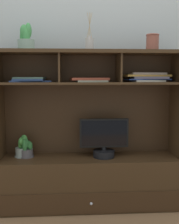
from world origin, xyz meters
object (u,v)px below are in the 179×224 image
Objects in this scene: magazine_stack_left at (148,77)px; ceramic_vase at (152,42)px; media_console at (89,161)px; magazine_stack_centre at (30,80)px; tv_monitor at (104,141)px; potted_succulent at (26,39)px; potted_orchid at (22,148)px; magazine_stack_right at (90,80)px; diffuser_bottle at (90,44)px; potted_fern at (27,148)px.

ceramic_vase reaches higher than magazine_stack_left.
ceramic_vase reaches higher than media_console.
ceramic_vase reaches higher than magazine_stack_centre.
tv_monitor is 1.12m from potted_succulent.
ceramic_vase is at bearing -2.65° from magazine_stack_centre.
potted_orchid is 0.53× the size of magazine_stack_centre.
potted_orchid is at bearing -179.74° from magazine_stack_left.
media_console is at bearing 176.20° from ceramic_vase.
potted_succulent is (-0.55, 0.04, 0.35)m from magazine_stack_right.
magazine_stack_left is at bearing 9.66° from tv_monitor.
media_console is 3.84× the size of tv_monitor.
tv_monitor is 1.26× the size of magazine_stack_right.
potted_succulent is (-0.68, 0.06, 0.90)m from tv_monitor.
diffuser_bottle is 1.37× the size of potted_succulent.
tv_monitor is at bearing -170.34° from magazine_stack_left.
media_console is 0.59m from potted_fern.
magazine_stack_centre is at bearing 177.33° from diffuser_bottle.
ceramic_vase is at bearing -1.04° from magazine_stack_right.
ceramic_vase is (0.02, -0.06, 0.30)m from magazine_stack_left.
magazine_stack_right reaches higher than potted_orchid.
magazine_stack_centre is (-0.52, 0.01, 0.75)m from media_console.
media_console is 0.91m from magazine_stack_centre.
diffuser_bottle is 0.55m from potted_succulent.
magazine_stack_right is at bearing 178.96° from ceramic_vase.
tv_monitor is (0.13, -0.04, 0.20)m from media_console.
potted_succulent is (-0.02, 0.00, 0.35)m from magazine_stack_centre.
media_console reaches higher than magazine_stack_right.
tv_monitor is 1.37× the size of diffuser_bottle.
potted_fern is 1.25× the size of ceramic_vase.
magazine_stack_right is (0.53, -0.04, -0.00)m from magazine_stack_centre.
potted_succulent reaches higher than media_console.
magazine_stack_centre is at bearing 175.26° from tv_monitor.
potted_orchid is 1.31m from magazine_stack_left.
potted_fern is (-0.57, 0.01, 0.13)m from media_console.
media_console is at bearing -1.45° from magazine_stack_centre.
diffuser_bottle reaches higher than media_console.
ceramic_vase is at bearing 0.61° from tv_monitor.
potted_orchid is 0.04m from potted_fern.
magazine_stack_centre is (-0.65, 0.05, 0.55)m from tv_monitor.
magazine_stack_centre is at bearing 175.70° from magazine_stack_right.
ceramic_vase is (1.16, -0.06, 0.94)m from potted_orchid.
media_console is 0.94m from magazine_stack_left.
potted_succulent reaches higher than magazine_stack_right.
magazine_stack_centre is 1.12m from ceramic_vase.
magazine_stack_left is at bearing 4.19° from diffuser_bottle.
potted_orchid is at bearing 175.43° from magazine_stack_right.
potted_fern is 1.27m from magazine_stack_left.
potted_fern is at bearing -172.83° from magazine_stack_centre.
media_console is 9.55× the size of potted_fern.
diffuser_bottle is (0.00, -0.01, 1.06)m from media_console.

